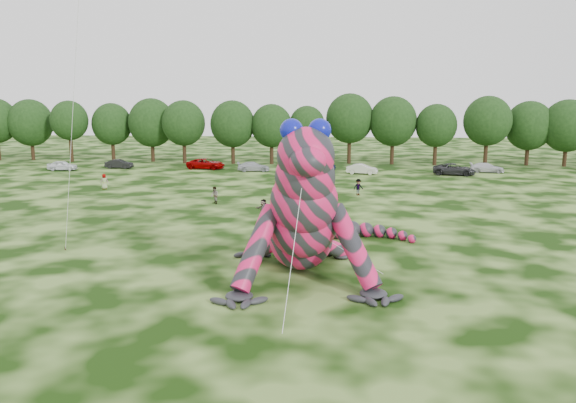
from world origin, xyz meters
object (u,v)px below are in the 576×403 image
Objects in this scene: tree_2 at (31,130)px; car_7 at (487,168)px; car_2 at (206,164)px; spectator_4 at (104,182)px; tree_4 at (112,132)px; tree_6 at (184,132)px; tree_15 at (567,133)px; car_4 at (320,165)px; tree_14 at (529,133)px; tree_5 at (152,130)px; spectator_5 at (263,210)px; car_0 at (62,165)px; tree_10 at (350,129)px; tree_13 at (487,131)px; car_6 at (454,169)px; spectator_2 at (358,187)px; car_5 at (362,169)px; tree_3 at (70,131)px; tree_9 at (307,135)px; tree_8 at (272,134)px; inflatable_gecko at (299,192)px; tree_12 at (436,135)px; spectator_1 at (215,195)px; tree_11 at (393,131)px; tree_7 at (233,132)px; car_1 at (119,164)px.

tree_2 is 2.18× the size of car_7.
car_2 is 38.14m from car_7.
tree_2 is at bearing -74.75° from spectator_4.
tree_6 reaches higher than tree_4.
car_4 is at bearing -167.11° from tree_15.
tree_14 is 12.66m from car_7.
spectator_5 is (23.23, -41.43, -4.02)m from tree_5.
tree_14 is 53.55m from spectator_5.
spectator_5 is at bearing -133.26° from tree_15.
tree_10 is at bearing -77.25° from car_0.
tree_2 is 0.95× the size of tree_13.
tree_5 is 1.83× the size of car_6.
tree_6 is at bearing -9.53° from tree_4.
car_5 is at bearing 60.42° from spectator_2.
car_4 is (-23.73, -7.38, -4.33)m from tree_13.
spectator_4 is (16.45, -25.84, -3.89)m from tree_3.
tree_6 reaches higher than car_0.
tree_4 reaches higher than spectator_2.
tree_2 reaches higher than tree_4.
tree_9 is 14.00m from car_5.
tree_14 is 5.35× the size of spectator_5.
tree_2 is 36.58m from spectator_4.
tree_6 is 1.06× the size of tree_8.
tree_2 is at bearing 178.16° from tree_9.
tree_15 is (42.69, 0.79, 0.35)m from tree_8.
inflatable_gecko is 1.72× the size of tree_13.
tree_5 is at bearing 108.43° from inflatable_gecko.
spectator_1 is at bearing -126.80° from tree_12.
tree_15 reaches higher than tree_8.
tree_9 is 16.00m from car_2.
tree_11 is at bearing 71.16° from inflatable_gecko.
car_0 is (-58.96, -10.68, -4.40)m from tree_13.
tree_4 reaches higher than tree_8.
spectator_5 reaches higher than spectator_4.
car_7 is (4.85, 3.08, -0.10)m from car_6.
spectator_1 is (-30.98, -25.93, 0.17)m from car_7.
inflatable_gecko is 1.78× the size of tree_5.
tree_10 reaches higher than tree_6.
tree_9 is 26.08m from tree_13.
car_4 is 32.91m from spectator_5.
spectator_1 is (-19.19, -34.43, -4.22)m from tree_11.
tree_3 is 46.11m from car_5.
tree_10 is 12.67m from tree_12.
tree_7 is at bearing -0.59° from tree_3.
tree_3 is 18.16m from tree_6.
tree_12 is 7.17m from tree_13.
car_0 is 43.44m from spectator_5.
tree_15 is 5.49× the size of spectator_5.
tree_13 is at bearing -1.34° from tree_2.
car_5 is (33.90, -2.95, 0.03)m from car_1.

